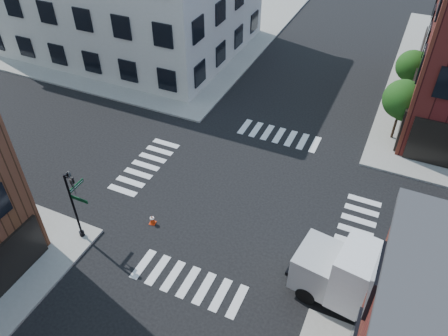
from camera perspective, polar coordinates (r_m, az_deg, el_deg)
name	(u,v)px	position (r m, az deg, el deg)	size (l,w,h in m)	color
ground	(242,196)	(27.08, 2.35, -3.62)	(120.00, 120.00, 0.00)	black
sidewalk_nw	(141,22)	(51.77, -10.83, 18.28)	(30.00, 30.00, 0.15)	gray
tree_near	(403,101)	(32.22, 22.36, 8.06)	(2.69, 2.69, 4.49)	black
tree_far	(412,68)	(37.71, 23.37, 11.94)	(2.43, 2.43, 4.07)	black
signal_pole	(74,199)	(24.01, -18.96, -3.88)	(1.29, 1.24, 4.60)	black
box_truck	(383,291)	(21.50, 20.06, -14.87)	(8.22, 3.43, 3.63)	silver
traffic_cone	(152,219)	(25.54, -9.36, -6.65)	(0.41, 0.41, 0.64)	red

